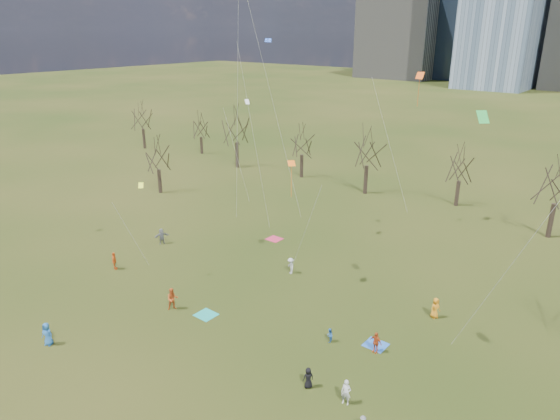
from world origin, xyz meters
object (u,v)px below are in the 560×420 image
Objects in this scene: blanket_teal at (206,315)px; person_4 at (114,261)px; blanket_navy at (376,345)px; person_1 at (346,392)px; blanket_crimson at (274,239)px; person_0 at (47,334)px; person_2 at (173,299)px.

person_4 reaches higher than blanket_teal.
blanket_navy is 0.94× the size of person_1.
blanket_navy is 1.00× the size of blanket_crimson.
person_0 is at bearing -172.74° from person_1.
person_0 is at bearing -121.07° from blanket_teal.
blanket_navy and blanket_crimson have the same top height.
person_0 reaches higher than blanket_teal.
person_1 is 0.88× the size of person_2.
blanket_teal is 0.88× the size of person_0.
blanket_navy is 6.88m from person_1.
person_1 is (14.35, -1.62, 0.84)m from blanket_teal.
person_1 is 0.97× the size of person_4.
blanket_crimson is at bearing 123.85° from person_1.
person_1 is at bearing -6.45° from blanket_teal.
blanket_navy is at bearing -29.87° from blanket_crimson.
person_2 is (-17.14, 0.54, 0.11)m from person_1.
person_4 is at bearing -169.36° from blanket_navy.
blanket_navy is 24.26m from person_0.
person_4 is (-13.00, 0.18, 0.87)m from blanket_teal.
blanket_navy is at bearing 87.50° from person_1.
person_4 is (-10.21, 1.26, -0.09)m from person_2.
blanket_teal is 16.58m from blanket_crimson.
blanket_teal is at bearing -70.32° from blanket_crimson.
person_1 is (19.93, -17.23, 0.84)m from blanket_crimson.
person_0 is (-0.51, -25.73, 0.89)m from blanket_crimson.
person_2 is (2.80, -16.69, 0.95)m from blanket_crimson.
person_2 is at bearing -158.62° from blanket_navy.
blanket_navy is at bearing -36.64° from person_2.
blanket_crimson is 0.91× the size of person_4.
blanket_teal is at bearing -36.75° from person_2.
blanket_teal and blanket_crimson have the same top height.
person_0 is 9.62m from person_2.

